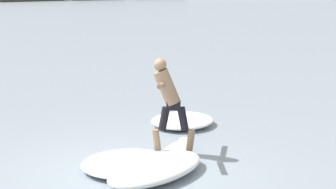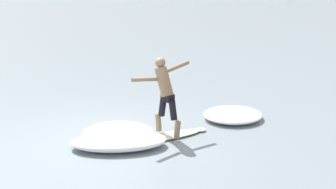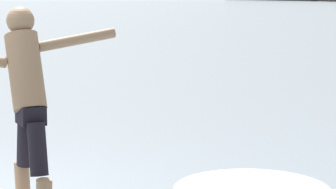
% 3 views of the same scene
% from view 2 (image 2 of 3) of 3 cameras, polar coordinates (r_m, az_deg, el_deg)
% --- Properties ---
extents(ground_plane, '(200.00, 200.00, 0.00)m').
position_cam_2_polar(ground_plane, '(12.89, -5.44, -4.43)').
color(ground_plane, gray).
extents(surfboard, '(1.50, 1.64, 0.21)m').
position_cam_2_polar(surfboard, '(12.87, 0.09, -4.20)').
color(surfboard, beige).
rests_on(surfboard, ground).
extents(surfer, '(1.01, 1.53, 1.76)m').
position_cam_2_polar(surfer, '(12.58, -0.34, 0.50)').
color(surfer, '#8A6C50').
rests_on(surfer, surfboard).
extents(wave_foam_at_tail, '(2.35, 1.91, 0.29)m').
position_cam_2_polar(wave_foam_at_tail, '(12.30, -5.08, -4.77)').
color(wave_foam_at_tail, white).
rests_on(wave_foam_at_tail, ground).
extents(wave_foam_at_nose, '(1.96, 1.91, 0.23)m').
position_cam_2_polar(wave_foam_at_nose, '(14.11, 6.61, -2.06)').
color(wave_foam_at_nose, white).
rests_on(wave_foam_at_nose, ground).
extents(wave_foam_beside, '(1.76, 1.68, 0.19)m').
position_cam_2_polar(wave_foam_beside, '(12.92, -5.07, -3.92)').
color(wave_foam_beside, white).
rests_on(wave_foam_beside, ground).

